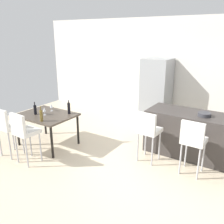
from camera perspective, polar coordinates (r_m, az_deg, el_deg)
ground_plane at (r=4.85m, az=8.51°, el=-12.53°), size 10.00×10.00×0.00m
back_wall at (r=6.79m, az=18.69°, el=8.63°), size 10.00×0.12×2.90m
kitchen_island at (r=5.27m, az=19.23°, el=-5.21°), size 2.01×0.78×0.92m
bar_chair_left at (r=4.71m, az=8.59°, el=-4.02°), size 0.42×0.42×1.05m
bar_chair_middle at (r=4.46m, az=18.74°, el=-6.12°), size 0.41×0.41×1.05m
dining_table at (r=5.59m, az=-15.22°, el=-1.19°), size 1.22×0.93×0.74m
dining_chair_near at (r=5.32m, az=-23.80°, el=-2.78°), size 0.41×0.41×1.05m
dining_chair_far at (r=4.89m, az=-20.24°, el=-4.10°), size 0.42×0.42×1.05m
wine_bottle_end at (r=5.11m, az=-16.46°, el=-0.80°), size 0.06×0.06×0.32m
wine_bottle_left at (r=5.59m, az=-17.79°, el=0.54°), size 0.07×0.07×0.28m
wine_bottle_middle at (r=5.45m, az=-10.20°, el=0.91°), size 0.06×0.06×0.32m
wine_glass_right at (r=5.74m, az=-14.23°, el=1.43°), size 0.07×0.07×0.17m
wine_glass_far at (r=5.49m, az=-15.80°, el=0.55°), size 0.07×0.07×0.17m
refrigerator at (r=6.73m, az=10.42°, el=4.60°), size 0.72×0.68×1.84m
fruit_bowl at (r=5.01m, az=21.09°, el=-0.55°), size 0.25×0.25×0.07m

